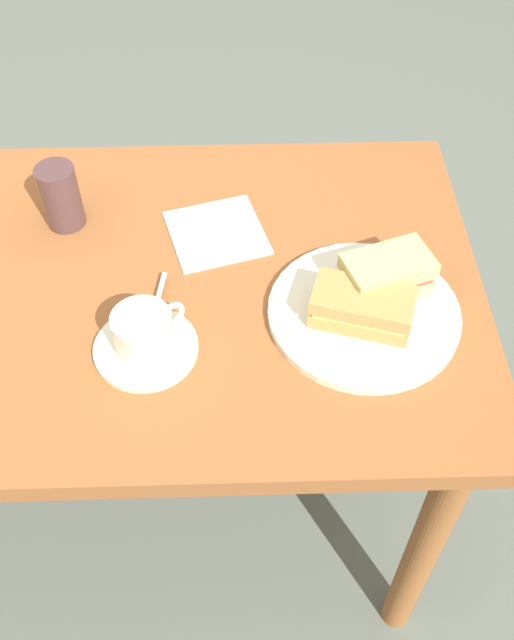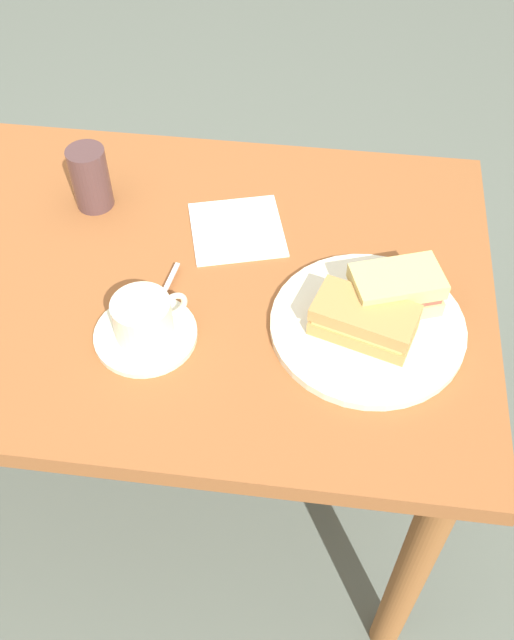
{
  "view_description": "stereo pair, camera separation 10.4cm",
  "coord_description": "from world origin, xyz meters",
  "px_view_note": "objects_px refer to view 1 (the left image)",
  "views": [
    {
      "loc": [
        0.28,
        -0.77,
        1.58
      ],
      "look_at": [
        0.3,
        -0.11,
        0.78
      ],
      "focal_mm": 40.54,
      "sensor_mm": 36.0,
      "label": 1
    },
    {
      "loc": [
        0.39,
        -0.77,
        1.58
      ],
      "look_at": [
        0.3,
        -0.11,
        0.78
      ],
      "focal_mm": 40.54,
      "sensor_mm": 36.0,
      "label": 2
    }
  ],
  "objects_px": {
    "sandwich_back": "(387,275)",
    "coffee_saucer": "(146,348)",
    "sandwich_front": "(362,307)",
    "napkin": "(217,233)",
    "coffee_cup": "(144,331)",
    "drinking_glass": "(61,196)",
    "dining_table": "(73,326)",
    "spoon": "(156,305)",
    "sandwich_plate": "(364,313)"
  },
  "relations": [
    {
      "from": "sandwich_plate",
      "to": "sandwich_front",
      "type": "relative_size",
      "value": 1.79
    },
    {
      "from": "coffee_cup",
      "to": "napkin",
      "type": "relative_size",
      "value": 0.68
    },
    {
      "from": "sandwich_back",
      "to": "drinking_glass",
      "type": "distance_m",
      "value": 0.54
    },
    {
      "from": "drinking_glass",
      "to": "sandwich_back",
      "type": "bearing_deg",
      "value": -19.59
    },
    {
      "from": "sandwich_front",
      "to": "coffee_saucer",
      "type": "bearing_deg",
      "value": -172.93
    },
    {
      "from": "sandwich_back",
      "to": "napkin",
      "type": "bearing_deg",
      "value": 150.58
    },
    {
      "from": "sandwich_plate",
      "to": "drinking_glass",
      "type": "bearing_deg",
      "value": 154.78
    },
    {
      "from": "sandwich_plate",
      "to": "spoon",
      "type": "distance_m",
      "value": 0.31
    },
    {
      "from": "dining_table",
      "to": "drinking_glass",
      "type": "relative_size",
      "value": 11.88
    },
    {
      "from": "sandwich_plate",
      "to": "spoon",
      "type": "relative_size",
      "value": 2.91
    },
    {
      "from": "coffee_saucer",
      "to": "drinking_glass",
      "type": "xyz_separation_m",
      "value": [
        -0.15,
        0.28,
        0.05
      ]
    },
    {
      "from": "sandwich_back",
      "to": "coffee_saucer",
      "type": "distance_m",
      "value": 0.37
    },
    {
      "from": "sandwich_front",
      "to": "coffee_saucer",
      "type": "xyz_separation_m",
      "value": [
        -0.31,
        -0.04,
        -0.04
      ]
    },
    {
      "from": "sandwich_front",
      "to": "coffee_saucer",
      "type": "distance_m",
      "value": 0.32
    },
    {
      "from": "dining_table",
      "to": "napkin",
      "type": "xyz_separation_m",
      "value": [
        0.24,
        0.11,
        0.1
      ]
    },
    {
      "from": "sandwich_plate",
      "to": "napkin",
      "type": "distance_m",
      "value": 0.29
    },
    {
      "from": "dining_table",
      "to": "sandwich_front",
      "type": "height_order",
      "value": "sandwich_front"
    },
    {
      "from": "sandwich_back",
      "to": "drinking_glass",
      "type": "height_order",
      "value": "drinking_glass"
    },
    {
      "from": "sandwich_plate",
      "to": "dining_table",
      "type": "bearing_deg",
      "value": 170.32
    },
    {
      "from": "sandwich_plate",
      "to": "sandwich_back",
      "type": "relative_size",
      "value": 1.96
    },
    {
      "from": "dining_table",
      "to": "sandwich_plate",
      "type": "xyz_separation_m",
      "value": [
        0.47,
        -0.08,
        0.11
      ]
    },
    {
      "from": "sandwich_front",
      "to": "napkin",
      "type": "relative_size",
      "value": 1.07
    },
    {
      "from": "dining_table",
      "to": "coffee_saucer",
      "type": "relative_size",
      "value": 8.72
    },
    {
      "from": "sandwich_plate",
      "to": "sandwich_front",
      "type": "height_order",
      "value": "sandwich_front"
    },
    {
      "from": "coffee_saucer",
      "to": "spoon",
      "type": "xyz_separation_m",
      "value": [
        0.01,
        0.08,
        0.01
      ]
    },
    {
      "from": "napkin",
      "to": "drinking_glass",
      "type": "distance_m",
      "value": 0.26
    },
    {
      "from": "dining_table",
      "to": "sandwich_back",
      "type": "relative_size",
      "value": 8.96
    },
    {
      "from": "sandwich_front",
      "to": "drinking_glass",
      "type": "bearing_deg",
      "value": 152.77
    },
    {
      "from": "spoon",
      "to": "sandwich_plate",
      "type": "bearing_deg",
      "value": -3.99
    },
    {
      "from": "dining_table",
      "to": "coffee_saucer",
      "type": "distance_m",
      "value": 0.22
    },
    {
      "from": "sandwich_front",
      "to": "sandwich_back",
      "type": "height_order",
      "value": "sandwich_back"
    },
    {
      "from": "coffee_saucer",
      "to": "coffee_cup",
      "type": "bearing_deg",
      "value": 38.32
    },
    {
      "from": "spoon",
      "to": "sandwich_back",
      "type": "bearing_deg",
      "value": 3.37
    },
    {
      "from": "sandwich_plate",
      "to": "coffee_cup",
      "type": "relative_size",
      "value": 2.84
    },
    {
      "from": "dining_table",
      "to": "napkin",
      "type": "bearing_deg",
      "value": 23.78
    },
    {
      "from": "sandwich_back",
      "to": "spoon",
      "type": "height_order",
      "value": "sandwich_back"
    },
    {
      "from": "napkin",
      "to": "coffee_cup",
      "type": "bearing_deg",
      "value": -112.27
    },
    {
      "from": "coffee_saucer",
      "to": "spoon",
      "type": "bearing_deg",
      "value": 81.99
    },
    {
      "from": "coffee_saucer",
      "to": "sandwich_front",
      "type": "bearing_deg",
      "value": 7.07
    },
    {
      "from": "sandwich_back",
      "to": "coffee_saucer",
      "type": "bearing_deg",
      "value": -164.74
    },
    {
      "from": "drinking_glass",
      "to": "dining_table",
      "type": "bearing_deg",
      "value": -86.6
    },
    {
      "from": "napkin",
      "to": "sandwich_plate",
      "type": "bearing_deg",
      "value": -40.12
    },
    {
      "from": "sandwich_front",
      "to": "napkin",
      "type": "distance_m",
      "value": 0.3
    },
    {
      "from": "sandwich_back",
      "to": "spoon",
      "type": "relative_size",
      "value": 1.49
    },
    {
      "from": "coffee_cup",
      "to": "spoon",
      "type": "xyz_separation_m",
      "value": [
        0.01,
        0.08,
        -0.03
      ]
    },
    {
      "from": "sandwich_back",
      "to": "coffee_saucer",
      "type": "relative_size",
      "value": 0.97
    },
    {
      "from": "drinking_glass",
      "to": "sandwich_plate",
      "type": "bearing_deg",
      "value": -25.22
    },
    {
      "from": "napkin",
      "to": "drinking_glass",
      "type": "bearing_deg",
      "value": 171.78
    },
    {
      "from": "dining_table",
      "to": "drinking_glass",
      "type": "bearing_deg",
      "value": 93.4
    },
    {
      "from": "coffee_saucer",
      "to": "sandwich_back",
      "type": "bearing_deg",
      "value": 15.26
    }
  ]
}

